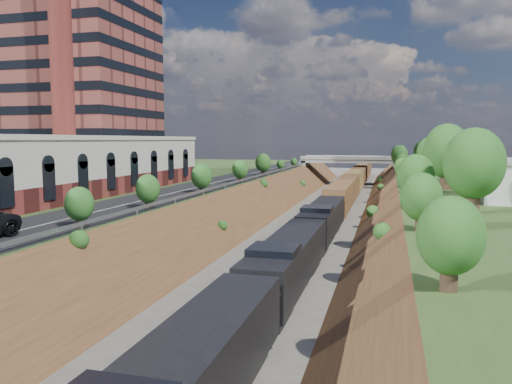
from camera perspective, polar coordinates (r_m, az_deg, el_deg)
name	(u,v)px	position (r m, az deg, el deg)	size (l,w,h in m)	color
platform_left	(100,199)	(80.24, -17.37, -0.74)	(44.00, 180.00, 5.00)	#345021
embankment_left	(237,221)	(71.35, -2.18, -3.30)	(7.07, 180.00, 7.07)	brown
embankment_right	(397,228)	(68.26, 15.80, -3.95)	(7.07, 180.00, 7.07)	brown
rail_left_track	(295,223)	(69.36, 4.48, -3.51)	(1.58, 180.00, 0.18)	gray
rail_right_track	(333,224)	(68.62, 8.76, -3.67)	(1.58, 180.00, 0.18)	gray
road	(207,185)	(72.16, -5.61, 0.82)	(8.00, 180.00, 0.10)	black
guardrail	(234,182)	(70.60, -2.55, 1.13)	(0.10, 171.00, 0.70)	#99999E
commercial_building	(25,168)	(59.06, -24.87, 2.51)	(14.30, 62.30, 7.00)	maroon
highrise_tower	(77,18)	(98.16, -19.74, 18.22)	(22.00, 22.00, 53.90)	brown
smokestack	(61,45)	(79.26, -21.40, 15.38)	(3.20, 3.20, 40.00)	maroon
overpass	(350,166)	(129.81, 10.64, 2.98)	(24.50, 8.30, 7.40)	gray
white_building_far	(480,171)	(82.47, 24.18, 2.19)	(8.00, 10.00, 3.60)	silver
tree_right_large	(474,164)	(47.86, 23.64, 2.93)	(5.25, 5.25, 7.61)	#473323
tree_left_crest	(43,209)	(35.08, -23.21, -1.84)	(2.45, 2.45, 3.55)	#473323
freight_train	(347,189)	(91.60, 10.40, 0.37)	(3.21, 162.97, 4.75)	black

